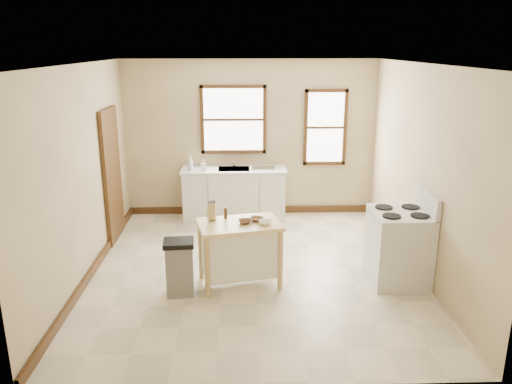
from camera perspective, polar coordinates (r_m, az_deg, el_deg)
floor at (r=7.08m, az=-0.20°, el=-8.85°), size 5.00×5.00×0.00m
ceiling at (r=6.40m, az=-0.23°, el=14.44°), size 5.00×5.00×0.00m
wall_back at (r=9.05m, az=-0.66°, el=6.10°), size 4.50×0.04×2.80m
wall_left at (r=6.92m, az=-19.20°, el=1.93°), size 0.04×5.00×2.80m
wall_right at (r=7.03m, az=18.46°, el=2.23°), size 0.04×5.00×2.80m
window_main at (r=8.97m, az=-2.60°, el=8.26°), size 1.17×0.06×1.22m
window_side at (r=9.12m, az=7.92°, el=7.31°), size 0.77×0.06×1.37m
door_left at (r=8.20m, az=-16.11°, el=1.86°), size 0.06×0.90×2.10m
baseboard_back at (r=9.35m, az=-0.63°, el=-2.03°), size 4.50×0.04×0.12m
baseboard_left at (r=7.34m, az=-17.99°, el=-8.23°), size 0.04×5.00×0.12m
sink_counter at (r=8.97m, az=-2.52°, el=-0.18°), size 1.86×0.62×0.92m
faucet at (r=9.00m, az=-2.55°, el=3.63°), size 0.03×0.03×0.22m
soap_bottle_a at (r=8.79m, az=-7.51°, el=3.29°), size 0.12×0.12×0.25m
soap_bottle_b at (r=8.76m, az=-6.02°, el=3.08°), size 0.09×0.09×0.18m
dish_rack at (r=8.84m, az=0.76°, el=3.02°), size 0.45×0.36×0.10m
kitchen_island at (r=6.53m, az=-1.89°, el=-7.05°), size 1.15×0.87×0.85m
knife_block at (r=6.47m, az=-5.05°, el=-2.35°), size 0.12×0.12×0.20m
pepper_grinder at (r=6.51m, az=-3.50°, el=-2.40°), size 0.05×0.05×0.15m
bowl_a at (r=6.35m, az=-1.29°, el=-3.40°), size 0.20×0.20×0.04m
bowl_b at (r=6.44m, az=0.04°, el=-3.12°), size 0.24×0.24×0.04m
bowl_c at (r=6.31m, az=1.05°, el=-3.49°), size 0.21×0.21×0.05m
trash_bin at (r=6.36m, az=-8.72°, el=-8.53°), size 0.40×0.34×0.72m
gas_stove at (r=6.79m, az=16.04°, el=-4.99°), size 0.77×0.79×1.23m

